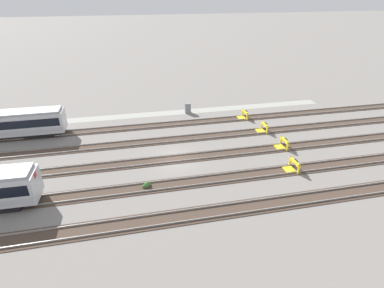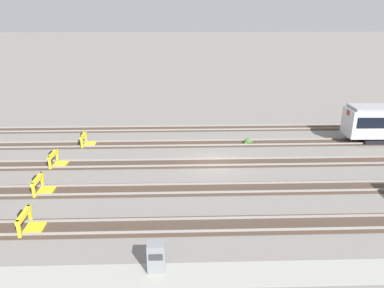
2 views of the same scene
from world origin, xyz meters
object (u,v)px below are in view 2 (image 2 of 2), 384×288
at_px(bumper_stop_nearest_track, 29,222).
at_px(bumper_stop_near_inner_track, 41,186).
at_px(bumper_stop_far_inner_track, 86,140).
at_px(electrical_cabinet, 156,257).
at_px(weed_clump, 248,142).
at_px(bumper_stop_middle_track, 56,160).

distance_m(bumper_stop_nearest_track, bumper_stop_near_inner_track, 5.10).
bearing_deg(bumper_stop_nearest_track, bumper_stop_far_inner_track, 90.10).
bearing_deg(electrical_cabinet, weed_clump, 67.01).
relative_size(bumper_stop_far_inner_track, electrical_cabinet, 1.25).
relative_size(bumper_stop_near_inner_track, weed_clump, 2.18).
distance_m(bumper_stop_nearest_track, electrical_cabinet, 8.91).
xyz_separation_m(bumper_stop_nearest_track, bumper_stop_near_inner_track, (-0.96, 5.01, 0.00)).
distance_m(bumper_stop_nearest_track, bumper_stop_middle_track, 10.11).
bearing_deg(bumper_stop_middle_track, bumper_stop_nearest_track, -82.00).
relative_size(bumper_stop_middle_track, electrical_cabinet, 1.25).
bearing_deg(bumper_stop_near_inner_track, weed_clump, 30.19).
height_order(bumper_stop_near_inner_track, electrical_cabinet, electrical_cabinet).
bearing_deg(weed_clump, electrical_cabinet, -112.99).
xyz_separation_m(bumper_stop_nearest_track, bumper_stop_far_inner_track, (-0.03, 15.03, 0.00)).
distance_m(bumper_stop_far_inner_track, electrical_cabinet, 20.66).
relative_size(bumper_stop_near_inner_track, bumper_stop_middle_track, 1.00).
distance_m(bumper_stop_near_inner_track, bumper_stop_middle_track, 5.02).
xyz_separation_m(bumper_stop_far_inner_track, electrical_cabinet, (7.97, -19.06, 0.29)).
bearing_deg(bumper_stop_middle_track, bumper_stop_far_inner_track, 74.64).
distance_m(bumper_stop_nearest_track, bumper_stop_far_inner_track, 15.03).
distance_m(bumper_stop_middle_track, electrical_cabinet, 16.87).
distance_m(electrical_cabinet, weed_clump, 20.52).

